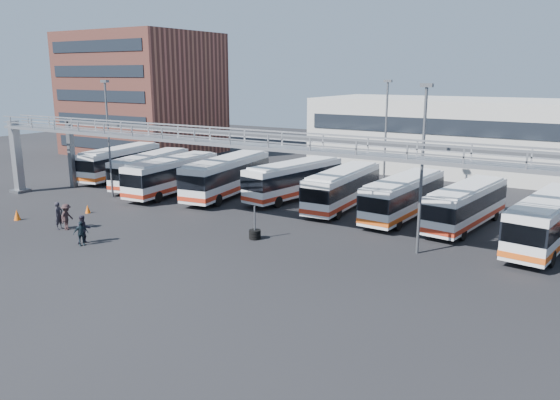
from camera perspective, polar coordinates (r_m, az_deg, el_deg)
The scene contains 23 objects.
ground at distance 34.37m, azimuth -9.21°, elevation -5.33°, with size 140.00×140.00×0.00m, color black.
gantry at distance 37.62m, azimuth -3.67°, elevation 5.04°, with size 51.40×5.15×7.10m.
apartment_building at distance 77.87m, azimuth -14.15°, elevation 10.69°, with size 18.00×15.00×16.00m, color brown.
warehouse at distance 63.61m, azimuth 22.94°, elevation 5.98°, with size 42.00×14.00×8.00m, color #9E9E99.
light_pole_left at distance 49.92m, azimuth -17.50°, elevation 6.72°, with size 0.70×0.35×10.21m.
light_pole_mid at distance 33.32m, azimuth 14.66°, elevation 3.98°, with size 0.70×0.35×10.21m.
light_pole_back at distance 49.97m, azimuth 11.00°, elevation 7.08°, with size 0.70×0.35×10.21m.
bus_0 at distance 59.30m, azimuth -16.35°, elevation 3.90°, with size 4.20×11.04×3.27m.
bus_1 at distance 54.34m, azimuth -13.33°, elevation 3.23°, with size 4.52×10.85×3.21m.
bus_2 at distance 50.58m, azimuth -11.17°, elevation 2.68°, with size 3.25×11.01×3.30m.
bus_3 at distance 48.74m, azimuth -5.55°, elevation 2.62°, with size 4.08×11.82×3.52m.
bus_4 at distance 47.57m, azimuth 1.49°, elevation 2.25°, with size 4.25×11.01×3.26m.
bus_5 at distance 44.42m, azimuth 6.56°, elevation 1.35°, with size 2.86×10.69×3.22m.
bus_6 at distance 42.15m, azimuth 12.79°, elevation 0.45°, with size 3.17×10.64×3.19m.
bus_7 at distance 40.88m, azimuth 18.93°, elevation -0.41°, with size 3.64×10.40×3.09m.
bus_8 at distance 37.94m, azimuth 26.26°, elevation -1.86°, with size 3.99×11.28×3.35m.
pedestrian_a at distance 41.53m, azimuth -22.11°, elevation -1.50°, with size 0.72×0.47×1.97m, color black.
pedestrian_b at distance 37.46m, azimuth -19.84°, elevation -2.91°, with size 0.91×0.71×1.88m, color #24212E.
pedestrian_c at distance 41.13m, azimuth -21.39°, elevation -1.65°, with size 1.20×0.69×1.86m, color #2E1E1F.
pedestrian_d at distance 37.13m, azimuth -20.10°, elevation -3.29°, with size 0.93×0.39×1.59m, color #19252D.
cone_left at distance 45.46m, azimuth -25.78°, elevation -1.40°, with size 0.50×0.50×0.80m, color #D8560C.
cone_right at distance 45.57m, azimuth -19.45°, elevation -0.89°, with size 0.42×0.42×0.67m, color #D8560C.
tire_stack at distance 36.36m, azimuth -2.65°, elevation -3.51°, with size 0.78×0.78×2.24m.
Camera 1 is at (21.53, -24.52, 10.78)m, focal length 35.00 mm.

